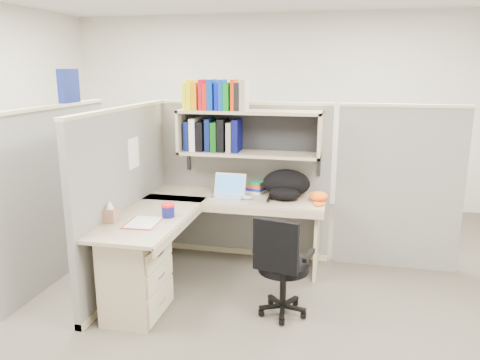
% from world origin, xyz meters
% --- Properties ---
extents(ground, '(6.00, 6.00, 0.00)m').
position_xyz_m(ground, '(0.00, 0.00, 0.00)').
color(ground, '#3D362F').
rests_on(ground, ground).
extents(room_shell, '(6.00, 6.00, 6.00)m').
position_xyz_m(room_shell, '(0.00, 0.00, 1.62)').
color(room_shell, beige).
rests_on(room_shell, ground).
extents(cubicle, '(3.79, 1.84, 1.95)m').
position_xyz_m(cubicle, '(-0.37, 0.45, 0.91)').
color(cubicle, slate).
rests_on(cubicle, ground).
extents(desk, '(1.74, 1.75, 0.73)m').
position_xyz_m(desk, '(-0.41, -0.29, 0.44)').
color(desk, gray).
rests_on(desk, ground).
extents(laptop, '(0.32, 0.32, 0.23)m').
position_xyz_m(laptop, '(-0.08, 0.51, 0.84)').
color(laptop, silver).
rests_on(laptop, desk).
extents(backpack, '(0.54, 0.46, 0.27)m').
position_xyz_m(backpack, '(0.48, 0.60, 0.87)').
color(backpack, black).
rests_on(backpack, desk).
extents(orange_cap, '(0.20, 0.22, 0.10)m').
position_xyz_m(orange_cap, '(0.80, 0.56, 0.78)').
color(orange_cap, orange).
rests_on(orange_cap, desk).
extents(snack_canister, '(0.12, 0.12, 0.11)m').
position_xyz_m(snack_canister, '(-0.41, -0.20, 0.79)').
color(snack_canister, navy).
rests_on(snack_canister, desk).
extents(tissue_box, '(0.11, 0.11, 0.18)m').
position_xyz_m(tissue_box, '(-0.83, -0.42, 0.82)').
color(tissue_box, '#996C56').
rests_on(tissue_box, desk).
extents(mouse, '(0.11, 0.09, 0.04)m').
position_xyz_m(mouse, '(0.13, 0.48, 0.75)').
color(mouse, '#9CC3DE').
rests_on(mouse, desk).
extents(paper_cup, '(0.09, 0.09, 0.10)m').
position_xyz_m(paper_cup, '(-0.02, 0.68, 0.78)').
color(paper_cup, white).
rests_on(paper_cup, desk).
extents(book_stack, '(0.23, 0.27, 0.11)m').
position_xyz_m(book_stack, '(0.17, 0.79, 0.79)').
color(book_stack, gray).
rests_on(book_stack, desk).
extents(loose_paper, '(0.25, 0.32, 0.00)m').
position_xyz_m(loose_paper, '(-0.56, -0.38, 0.73)').
color(loose_paper, silver).
rests_on(loose_paper, desk).
extents(task_chair, '(0.48, 0.45, 0.86)m').
position_xyz_m(task_chair, '(0.58, -0.34, 0.30)').
color(task_chair, black).
rests_on(task_chair, ground).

